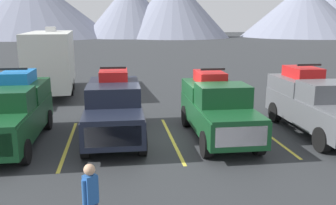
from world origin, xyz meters
name	(u,v)px	position (x,y,z in m)	size (l,w,h in m)	color
ground_plane	(171,137)	(0.00, 0.00, 0.00)	(240.00, 240.00, 0.00)	#2D3033
pickup_truck_a	(11,111)	(-5.86, 0.14, 1.21)	(2.19, 5.72, 2.68)	#144723
pickup_truck_b	(114,106)	(-2.15, 0.35, 1.21)	(2.21, 5.57, 2.63)	black
pickup_truck_c	(217,107)	(1.74, -0.24, 1.19)	(2.12, 5.43, 2.58)	#144723
pickup_truck_d	(317,103)	(5.86, -0.18, 1.22)	(2.24, 5.76, 2.68)	#595B60
lot_stripe_b	(69,143)	(-3.85, -0.22, 0.00)	(0.12, 5.50, 0.01)	gold
lot_stripe_c	(172,139)	(0.00, -0.22, 0.00)	(0.12, 5.50, 0.01)	gold
lot_stripe_d	(267,134)	(3.85, -0.22, 0.00)	(0.12, 5.50, 0.01)	gold
camper_trailer_a	(51,59)	(-5.90, 9.66, 2.12)	(2.95, 8.60, 4.03)	silver
person_a	(91,198)	(-2.63, -6.58, 0.97)	(0.32, 0.30, 1.69)	navy
mountain_ridge	(102,9)	(-4.95, 85.76, 7.06)	(153.32, 52.80, 16.09)	gray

